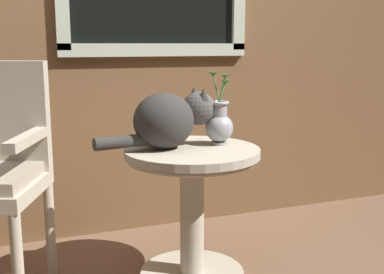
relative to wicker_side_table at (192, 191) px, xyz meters
name	(u,v)px	position (x,y,z in m)	size (l,w,h in m)	color
wicker_side_table	(192,191)	(0.00, 0.00, 0.00)	(0.60, 0.60, 0.61)	#B2A893
cat	(169,119)	(-0.09, 0.05, 0.32)	(0.56, 0.28, 0.26)	#33302D
pewter_vase_with_ivy	(219,123)	(0.15, 0.04, 0.29)	(0.13, 0.14, 0.32)	#99999E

